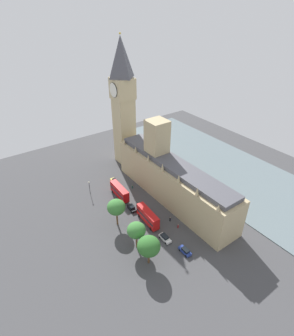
{
  "coord_description": "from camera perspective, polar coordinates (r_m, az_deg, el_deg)",
  "views": [
    {
      "loc": [
        52.21,
        59.89,
        63.41
      ],
      "look_at": [
        1.0,
        -11.96,
        8.4
      ],
      "focal_mm": 28.85,
      "sensor_mm": 36.0,
      "label": 1
    }
  ],
  "objects": [
    {
      "name": "car_blue_corner",
      "position": [
        83.57,
        8.04,
        -16.92
      ],
      "size": [
        1.82,
        4.26,
        1.74
      ],
      "rotation": [
        0.0,
        0.0,
        3.13
      ],
      "color": "navy",
      "rests_on": "ground"
    },
    {
      "name": "car_black_by_river_gate",
      "position": [
        96.71,
        -3.22,
        -8.4
      ],
      "size": [
        2.26,
        4.35,
        1.74
      ],
      "rotation": [
        0.0,
        0.0,
        -0.1
      ],
      "color": "black",
      "rests_on": "ground"
    },
    {
      "name": "car_yellow_cab_kerbside",
      "position": [
        110.58,
        -6.88,
        -2.75
      ],
      "size": [
        2.07,
        4.47,
        1.74
      ],
      "rotation": [
        0.0,
        0.0,
        3.08
      ],
      "color": "gold",
      "rests_on": "ground"
    },
    {
      "name": "car_white_trailing",
      "position": [
        86.4,
        3.8,
        -14.51
      ],
      "size": [
        1.91,
        4.52,
        1.74
      ],
      "rotation": [
        0.0,
        0.0,
        -0.01
      ],
      "color": "silver",
      "rests_on": "ground"
    },
    {
      "name": "parliament_building",
      "position": [
        98.5,
        5.04,
        -2.14
      ],
      "size": [
        11.25,
        55.18,
        27.85
      ],
      "color": "tan",
      "rests_on": "ground"
    },
    {
      "name": "pedestrian_far_end",
      "position": [
        106.99,
        -3.11,
        -3.99
      ],
      "size": [
        0.65,
        0.57,
        1.58
      ],
      "rotation": [
        0.0,
        0.0,
        1.93
      ],
      "color": "#336B60",
      "rests_on": "ground"
    },
    {
      "name": "plane_tree_opposite_hall",
      "position": [
        87.39,
        -6.51,
        -8.24
      ],
      "size": [
        5.92,
        5.92,
        9.89
      ],
      "color": "brown",
      "rests_on": "ground"
    },
    {
      "name": "clock_tower",
      "position": [
        114.66,
        -5.07,
        13.69
      ],
      "size": [
        8.39,
        8.39,
        53.62
      ],
      "color": "tan",
      "rests_on": "ground"
    },
    {
      "name": "street_lamp_slot_12",
      "position": [
        104.03,
        -12.1,
        -3.62
      ],
      "size": [
        0.56,
        0.56,
        5.85
      ],
      "color": "black",
      "rests_on": "ground"
    },
    {
      "name": "pedestrian_near_tower",
      "position": [
        90.63,
        6.57,
        -12.14
      ],
      "size": [
        0.53,
        0.61,
        1.49
      ],
      "rotation": [
        0.0,
        0.0,
        2.82
      ],
      "color": "maroon",
      "rests_on": "ground"
    },
    {
      "name": "pedestrian_under_trees",
      "position": [
        92.67,
        4.9,
        -10.73
      ],
      "size": [
        0.67,
        0.57,
        1.72
      ],
      "rotation": [
        0.0,
        0.0,
        1.35
      ],
      "color": "black",
      "rests_on": "ground"
    },
    {
      "name": "double_decker_bus_leading",
      "position": [
        90.69,
        0.17,
        -10.14
      ],
      "size": [
        3.19,
        10.64,
        4.75
      ],
      "rotation": [
        0.0,
        0.0,
        -0.06
      ],
      "color": "red",
      "rests_on": "ground"
    },
    {
      "name": "double_decker_bus_midblock",
      "position": [
        101.86,
        -5.82,
        -4.88
      ],
      "size": [
        2.98,
        10.59,
        4.75
      ],
      "rotation": [
        0.0,
        0.0,
        -0.04
      ],
      "color": "#B20C0F",
      "rests_on": "ground"
    },
    {
      "name": "plane_tree_slot_10",
      "position": [
        80.25,
        -2.27,
        -13.02
      ],
      "size": [
        5.53,
        5.53,
        9.13
      ],
      "color": "brown",
      "rests_on": "ground"
    },
    {
      "name": "plane_tree_slot_11",
      "position": [
        76.2,
        0.37,
        -16.2
      ],
      "size": [
        6.43,
        6.43,
        9.42
      ],
      "color": "brown",
      "rests_on": "ground"
    },
    {
      "name": "river_thames",
      "position": [
        122.47,
        16.76,
        -0.69
      ],
      "size": [
        40.85,
        124.68,
        0.25
      ],
      "primitive_type": "cube",
      "color": "slate",
      "rests_on": "ground"
    },
    {
      "name": "ground_plane",
      "position": [
        101.66,
        4.41,
        -6.76
      ],
      "size": [
        138.54,
        138.54,
        0.0
      ],
      "primitive_type": "plane",
      "color": "#424244"
    }
  ]
}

